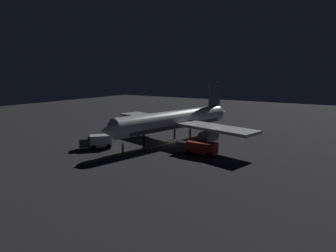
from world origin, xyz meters
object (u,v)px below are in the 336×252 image
Objects in this scene: airliner at (176,121)px; traffic_cone_under_wing at (106,145)px; catering_truck at (198,148)px; baggage_truck at (97,142)px; traffic_cone_near_right at (148,151)px; ground_crew_worker at (123,148)px; traffic_cone_near_left at (185,147)px.

airliner is 59.18× the size of traffic_cone_under_wing.
traffic_cone_under_wing is at bearing 46.62° from airliner.
baggage_truck is at bearing 19.48° from catering_truck.
catering_truck reaches higher than traffic_cone_near_right.
traffic_cone_near_right is 1.00× the size of traffic_cone_under_wing.
traffic_cone_under_wing is (8.98, 0.72, 0.00)m from traffic_cone_near_right.
traffic_cone_under_wing is at bearing -89.90° from baggage_truck.
airliner reaches higher than ground_crew_worker.
airliner is 59.18× the size of traffic_cone_near_left.
ground_crew_worker is at bearing 28.85° from catering_truck.
airliner reaches higher than traffic_cone_near_left.
ground_crew_worker is 3.16× the size of traffic_cone_under_wing.
ground_crew_worker is (3.17, 11.66, -3.27)m from airliner.
airliner is 18.71× the size of ground_crew_worker.
baggage_truck reaches higher than ground_crew_worker.
baggage_truck is at bearing 32.27° from traffic_cone_near_left.
ground_crew_worker is 3.16× the size of traffic_cone_near_right.
airliner is at bearing -127.97° from baggage_truck.
traffic_cone_near_right is at bearing 89.43° from airliner.
ground_crew_worker reaches higher than traffic_cone_near_right.
catering_truck reaches higher than traffic_cone_under_wing.
airliner is at bearing -90.57° from traffic_cone_near_right.
traffic_cone_near_left is 1.00× the size of traffic_cone_near_right.
airliner is at bearing -40.19° from traffic_cone_near_left.
baggage_truck is at bearing 52.03° from airliner.
traffic_cone_near_left is at bearing -147.73° from baggage_truck.
baggage_truck is 5.90m from ground_crew_worker.
airliner is 10.00m from catering_truck.
baggage_truck reaches higher than traffic_cone_near_left.
traffic_cone_near_left and traffic_cone_under_wing have the same top height.
traffic_cone_near_right is at bearing 22.28° from catering_truck.
baggage_truck is 17.73m from catering_truck.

